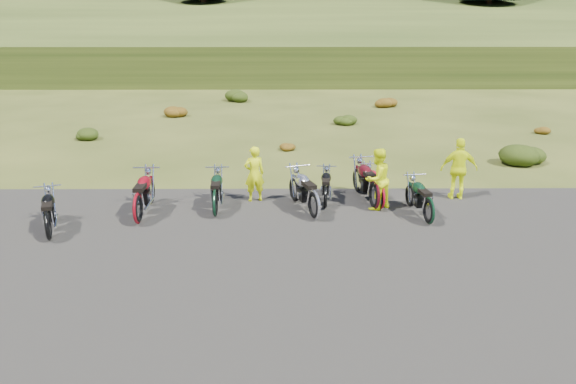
{
  "coord_description": "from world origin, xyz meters",
  "views": [
    {
      "loc": [
        -0.45,
        -12.73,
        5.33
      ],
      "look_at": [
        -0.36,
        0.79,
        0.96
      ],
      "focal_mm": 35.0,
      "sensor_mm": 36.0,
      "label": 1
    }
  ],
  "objects_px": {
    "motorcycle_0": "(50,241)",
    "motorcycle_7": "(428,224)",
    "person_middle": "(254,175)",
    "motorcycle_3": "(314,220)"
  },
  "relations": [
    {
      "from": "person_middle",
      "to": "motorcycle_3",
      "type": "bearing_deg",
      "value": 119.88
    },
    {
      "from": "motorcycle_0",
      "to": "motorcycle_7",
      "type": "relative_size",
      "value": 1.02
    },
    {
      "from": "person_middle",
      "to": "motorcycle_7",
      "type": "bearing_deg",
      "value": 140.37
    },
    {
      "from": "motorcycle_3",
      "to": "person_middle",
      "type": "relative_size",
      "value": 1.39
    },
    {
      "from": "motorcycle_3",
      "to": "motorcycle_7",
      "type": "bearing_deg",
      "value": -115.87
    },
    {
      "from": "motorcycle_0",
      "to": "motorcycle_3",
      "type": "distance_m",
      "value": 6.64
    },
    {
      "from": "motorcycle_7",
      "to": "person_middle",
      "type": "relative_size",
      "value": 1.23
    },
    {
      "from": "motorcycle_3",
      "to": "person_middle",
      "type": "height_order",
      "value": "person_middle"
    },
    {
      "from": "person_middle",
      "to": "motorcycle_0",
      "type": "bearing_deg",
      "value": 13.87
    },
    {
      "from": "motorcycle_0",
      "to": "person_middle",
      "type": "height_order",
      "value": "person_middle"
    }
  ]
}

